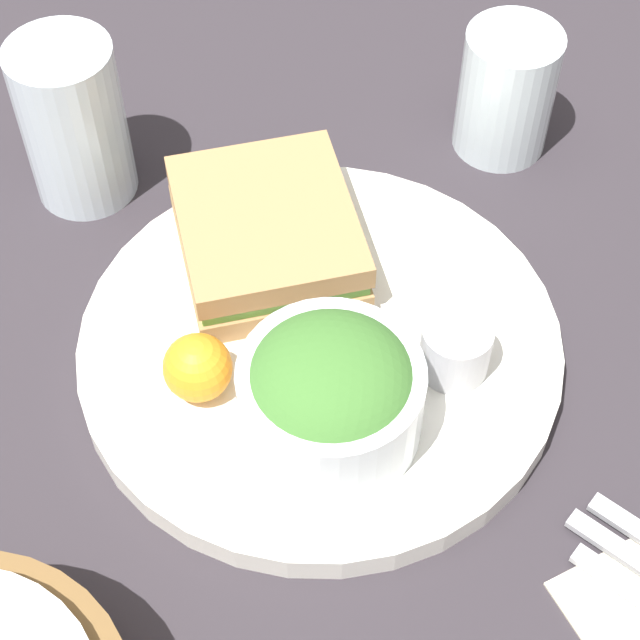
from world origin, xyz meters
TOP-DOWN VIEW (x-y plane):
  - ground_plane at (0.00, 0.00)m, footprint 4.00×4.00m
  - plate at (0.00, 0.00)m, footprint 0.32×0.32m
  - sandwich at (0.08, -0.00)m, footprint 0.16×0.15m
  - salad_bowl at (-0.06, 0.03)m, footprint 0.11×0.11m
  - dressing_cup at (-0.06, -0.07)m, footprint 0.05×0.05m
  - orange_wedge at (0.00, 0.09)m, footprint 0.04×0.04m
  - drink_glass at (0.23, 0.09)m, footprint 0.08×0.08m
  - water_glass at (0.12, -0.22)m, footprint 0.07×0.07m

SIDE VIEW (x-z plane):
  - ground_plane at x=0.00m, z-range 0.00..0.00m
  - plate at x=0.00m, z-range 0.00..0.02m
  - dressing_cup at x=-0.06m, z-range 0.02..0.06m
  - orange_wedge at x=0.00m, z-range 0.02..0.07m
  - sandwich at x=0.08m, z-range 0.02..0.07m
  - water_glass at x=0.12m, z-range 0.00..0.10m
  - salad_bowl at x=-0.06m, z-range 0.02..0.10m
  - drink_glass at x=0.23m, z-range 0.00..0.13m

